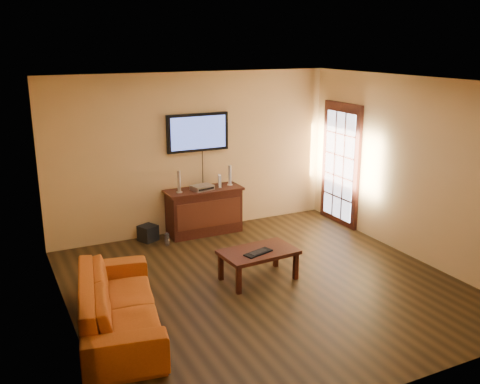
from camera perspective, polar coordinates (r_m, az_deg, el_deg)
ground_plane at (r=7.34m, az=2.59°, el=-9.87°), size 5.00×5.00×0.00m
room_walls at (r=7.32m, az=0.39°, el=4.06°), size 5.00×5.00×5.00m
french_door at (r=9.62m, az=10.66°, el=2.77°), size 0.07×1.02×2.22m
media_console at (r=9.10m, az=-3.85°, el=-2.03°), size 1.31×0.50×0.78m
television at (r=8.98m, az=-4.52°, el=6.35°), size 1.08×0.08×0.64m
coffee_table at (r=7.35m, az=1.98°, el=-6.66°), size 1.06×0.68×0.43m
sofa at (r=6.28m, az=-12.87°, el=-10.68°), size 1.00×2.23×0.84m
speaker_left at (r=8.77m, az=-6.52°, el=1.00°), size 0.10×0.10×0.37m
speaker_right at (r=9.17m, az=-1.09°, el=1.71°), size 0.09×0.09×0.35m
av_receiver at (r=8.93m, az=-4.05°, el=0.49°), size 0.39×0.31×0.08m
game_console at (r=9.08m, az=-2.18°, el=1.19°), size 0.09×0.16×0.21m
subwoofer at (r=8.94m, az=-9.79°, el=-4.34°), size 0.35×0.35×0.26m
bottle at (r=8.71m, az=-7.81°, el=-5.02°), size 0.08×0.08×0.22m
keyboard at (r=7.23m, az=1.96°, el=-6.48°), size 0.44×0.27×0.02m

